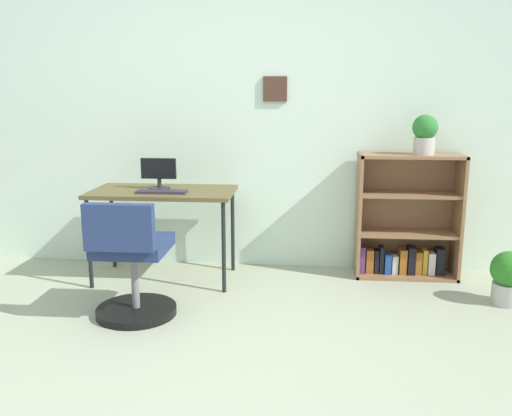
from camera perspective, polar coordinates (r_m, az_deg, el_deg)
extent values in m
plane|color=#9DA78B|center=(2.74, -9.87, -19.36)|extent=(6.24, 6.24, 0.00)
cube|color=silver|center=(4.46, -3.32, 9.25)|extent=(5.20, 0.10, 2.41)
cube|color=#462E22|center=(4.35, 2.03, 12.44)|extent=(0.19, 0.02, 0.19)
cube|color=brown|center=(4.15, -9.80, 1.68)|extent=(1.08, 0.58, 0.03)
cylinder|color=black|center=(4.15, -17.18, -3.66)|extent=(0.03, 0.03, 0.67)
cylinder|color=black|center=(3.89, -3.43, -4.18)|extent=(0.03, 0.03, 0.67)
cylinder|color=black|center=(4.60, -14.86, -2.00)|extent=(0.03, 0.03, 0.67)
cylinder|color=black|center=(4.37, -2.47, -2.35)|extent=(0.03, 0.03, 0.67)
cylinder|color=#262628|center=(4.20, -10.12, 2.10)|extent=(0.16, 0.16, 0.01)
cylinder|color=#262628|center=(4.20, -10.14, 2.63)|extent=(0.03, 0.03, 0.07)
cube|color=black|center=(4.17, -10.24, 4.13)|extent=(0.27, 0.02, 0.16)
cube|color=#2D2936|center=(4.02, -9.91, 1.70)|extent=(0.37, 0.11, 0.02)
cylinder|color=black|center=(3.68, -12.48, -10.52)|extent=(0.52, 0.52, 0.05)
cylinder|color=slate|center=(3.61, -12.63, -7.38)|extent=(0.05, 0.05, 0.38)
cube|color=navy|center=(3.54, -12.80, -3.87)|extent=(0.44, 0.44, 0.08)
cube|color=navy|center=(3.27, -14.27, -2.01)|extent=(0.42, 0.07, 0.28)
cube|color=olive|center=(4.30, 10.73, -0.76)|extent=(0.02, 0.30, 0.97)
cube|color=olive|center=(4.44, 20.50, -0.91)|extent=(0.02, 0.30, 0.97)
cube|color=olive|center=(4.28, 16.05, 5.31)|extent=(0.78, 0.30, 0.02)
cube|color=olive|center=(4.48, 15.35, -6.72)|extent=(0.78, 0.30, 0.02)
cube|color=olive|center=(4.49, 15.38, -0.45)|extent=(0.78, 0.02, 0.97)
cube|color=olive|center=(4.39, 15.60, -2.56)|extent=(0.73, 0.28, 0.02)
cube|color=olive|center=(4.32, 15.83, 1.41)|extent=(0.73, 0.28, 0.02)
cube|color=#593372|center=(4.39, 11.11, -5.30)|extent=(0.04, 0.12, 0.21)
cube|color=#99591E|center=(4.40, 11.86, -5.46)|extent=(0.06, 0.10, 0.19)
cube|color=black|center=(4.41, 12.54, -5.47)|extent=(0.03, 0.10, 0.19)
cube|color=black|center=(4.41, 13.06, -5.29)|extent=(0.03, 0.11, 0.21)
cube|color=#1E478C|center=(4.42, 13.66, -5.64)|extent=(0.05, 0.13, 0.16)
cube|color=beige|center=(4.43, 14.38, -5.74)|extent=(0.04, 0.10, 0.14)
cube|color=#99591E|center=(4.44, 15.17, -5.41)|extent=(0.06, 0.12, 0.20)
cube|color=black|center=(4.44, 15.99, -5.28)|extent=(0.05, 0.13, 0.22)
cube|color=#99591E|center=(4.46, 16.68, -5.51)|extent=(0.05, 0.11, 0.18)
cube|color=#B79323|center=(4.47, 17.30, -5.40)|extent=(0.04, 0.10, 0.20)
cube|color=beige|center=(4.48, 17.93, -5.54)|extent=(0.05, 0.11, 0.17)
cube|color=black|center=(4.49, 18.76, -5.30)|extent=(0.06, 0.11, 0.21)
cylinder|color=#B7B2A8|center=(4.27, 17.29, 6.26)|extent=(0.16, 0.16, 0.13)
sphere|color=#2C772E|center=(4.26, 17.40, 8.12)|extent=(0.19, 0.19, 0.19)
cylinder|color=#B7B2A8|center=(4.12, 24.94, -8.18)|extent=(0.20, 0.20, 0.15)
sphere|color=#2A7922|center=(4.07, 25.16, -5.88)|extent=(0.25, 0.25, 0.25)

